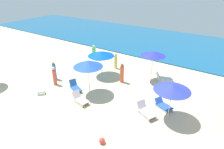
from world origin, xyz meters
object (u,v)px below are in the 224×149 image
object	(u,v)px
umbrella_3	(153,54)
umbrella_4	(88,64)
beachgoer_0	(122,73)
beachgoer_1	(116,62)
umbrella_5	(101,54)
lounge_chair_1_1	(163,105)
lounge_chair_1_0	(146,111)
lounge_chair_4_0	(80,99)
umbrella_1	(172,87)
lounge_chair_4_1	(75,87)
beach_ball_1	(102,141)
beachgoer_2	(54,71)
beachgoer_4	(54,76)
lounge_chair_3_0	(164,78)
cooler_box_0	(41,92)
beachgoer_5	(94,53)

from	to	relation	value
umbrella_3	umbrella_4	size ratio (longest dim) A/B	0.98
beachgoer_0	beachgoer_1	xyz separation A→B (m)	(-1.98, 2.09, -0.10)
umbrella_5	lounge_chair_1_1	bearing A→B (deg)	-14.94
umbrella_4	beachgoer_1	distance (m)	5.29
lounge_chair_1_0	lounge_chair_4_0	distance (m)	4.64
umbrella_1	beachgoer_0	distance (m)	5.61
lounge_chair_4_1	beach_ball_1	distance (m)	6.02
beachgoer_1	beachgoer_2	distance (m)	5.82
lounge_chair_1_1	lounge_chair_4_0	xyz separation A→B (m)	(-5.09, -2.70, 0.06)
umbrella_1	lounge_chair_4_1	bearing A→B (deg)	-173.18
beachgoer_2	beachgoer_4	xyz separation A→B (m)	(0.77, -0.66, 0.03)
lounge_chair_3_0	beachgoer_1	size ratio (longest dim) A/B	1.00
lounge_chair_3_0	cooler_box_0	size ratio (longest dim) A/B	2.78
beachgoer_2	beachgoer_4	size ratio (longest dim) A/B	1.01
umbrella_3	umbrella_4	world-z (taller)	umbrella_4
cooler_box_0	beachgoer_4	bearing A→B (deg)	52.83
umbrella_3	beach_ball_1	size ratio (longest dim) A/B	7.92
lounge_chair_1_1	lounge_chair_3_0	world-z (taller)	lounge_chair_3_0
umbrella_1	beach_ball_1	xyz separation A→B (m)	(-2.15, -4.12, -2.02)
lounge_chair_3_0	beachgoer_0	xyz separation A→B (m)	(-2.91, -2.11, 0.53)
lounge_chair_3_0	beach_ball_1	size ratio (longest dim) A/B	4.62
beachgoer_2	umbrella_3	bearing A→B (deg)	175.23
lounge_chair_1_0	cooler_box_0	size ratio (longest dim) A/B	2.72
lounge_chair_3_0	cooler_box_0	bearing A→B (deg)	117.16
beachgoer_5	umbrella_5	bearing A→B (deg)	124.55
lounge_chair_4_0	lounge_chair_3_0	bearing A→B (deg)	-20.20
umbrella_1	umbrella_4	world-z (taller)	umbrella_4
umbrella_3	beachgoer_1	distance (m)	4.26
umbrella_4	beachgoer_4	world-z (taller)	umbrella_4
lounge_chair_1_1	beachgoer_0	bearing A→B (deg)	91.75
lounge_chair_1_0	beachgoer_5	bearing A→B (deg)	81.64
umbrella_3	beachgoer_0	xyz separation A→B (m)	(-1.90, -1.74, -1.63)
beachgoer_0	cooler_box_0	size ratio (longest dim) A/B	3.13
beachgoer_0	beachgoer_2	distance (m)	5.84
beachgoer_1	cooler_box_0	bearing A→B (deg)	61.95
lounge_chair_1_0	umbrella_4	xyz separation A→B (m)	(-4.78, 0.08, 2.14)
beachgoer_0	beach_ball_1	size ratio (longest dim) A/B	5.20
beachgoer_1	beach_ball_1	world-z (taller)	beachgoer_1
lounge_chair_1_1	lounge_chair_4_1	world-z (taller)	lounge_chair_4_1
beachgoer_5	beach_ball_1	bearing A→B (deg)	116.66
lounge_chair_1_1	umbrella_5	xyz separation A→B (m)	(-6.54, 1.75, 1.83)
beachgoer_1	lounge_chair_4_0	bearing A→B (deg)	88.52
lounge_chair_4_0	beachgoer_0	size ratio (longest dim) A/B	0.78
umbrella_1	lounge_chair_4_0	distance (m)	6.33
lounge_chair_1_1	beach_ball_1	world-z (taller)	lounge_chair_1_1
umbrella_1	umbrella_3	bearing A→B (deg)	126.32
umbrella_4	lounge_chair_4_1	bearing A→B (deg)	-162.28
beachgoer_4	umbrella_3	bearing A→B (deg)	-91.82
umbrella_5	beachgoer_5	bearing A→B (deg)	138.77
beachgoer_0	lounge_chair_4_1	bearing A→B (deg)	-66.56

